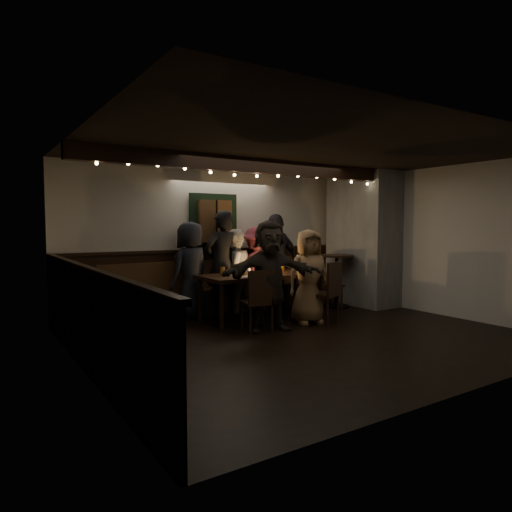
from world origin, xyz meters
TOP-DOWN VIEW (x-y plane):
  - room at (1.07, 1.42)m, footprint 6.02×5.01m
  - dining_table at (0.18, 1.40)m, footprint 2.14×0.92m
  - chair_near_left at (-0.41, 0.59)m, footprint 0.49×0.49m
  - chair_near_right at (0.86, 0.51)m, footprint 0.58×0.58m
  - chair_end at (1.57, 1.43)m, footprint 0.59×0.59m
  - high_top at (1.98, 1.53)m, footprint 0.63×0.63m
  - person_a at (-0.82, 2.09)m, footprint 0.94×0.80m
  - person_b at (-0.26, 2.03)m, footprint 0.72×0.53m
  - person_c at (0.04, 2.11)m, footprint 0.83×0.70m
  - person_d at (0.51, 2.10)m, footprint 1.02×0.62m
  - person_e at (0.93, 2.03)m, footprint 1.11×0.62m
  - person_f at (-0.23, 0.59)m, footprint 1.61×0.85m
  - person_g at (0.60, 0.68)m, footprint 0.82×0.61m

SIDE VIEW (x-z plane):
  - chair_near_left at x=-0.41m, z-range 0.06..0.99m
  - chair_near_right at x=0.86m, z-range 0.06..1.06m
  - chair_end at x=1.57m, z-range 0.06..1.08m
  - high_top at x=1.98m, z-range 0.13..1.15m
  - dining_table at x=0.18m, z-range 0.24..1.16m
  - person_c at x=0.04m, z-range 0.00..1.51m
  - person_g at x=0.60m, z-range 0.00..1.51m
  - person_d at x=0.51m, z-range 0.00..1.55m
  - person_a at x=-0.82m, z-range 0.00..1.64m
  - person_f at x=-0.23m, z-range 0.00..1.66m
  - person_e at x=0.93m, z-range 0.00..1.79m
  - person_b at x=-0.26m, z-range 0.00..1.83m
  - room at x=1.07m, z-range -0.24..2.38m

